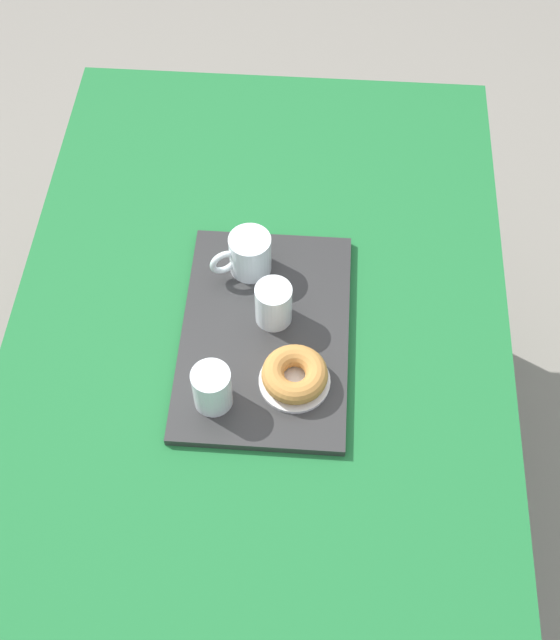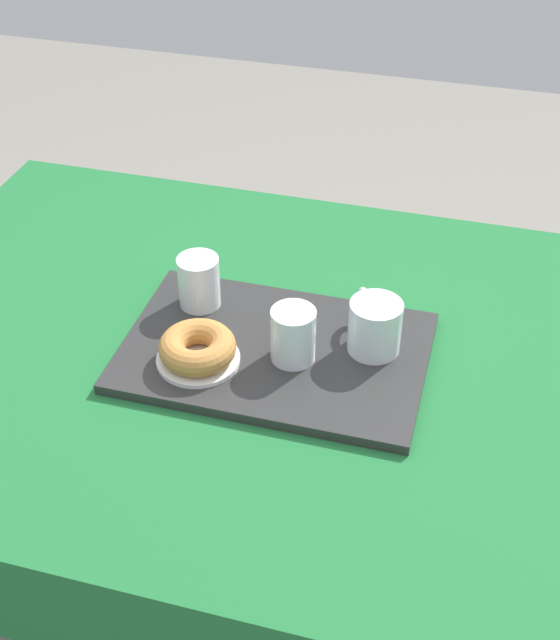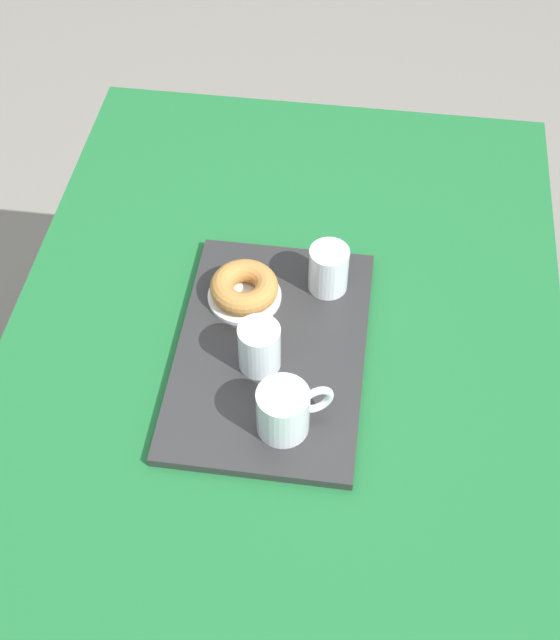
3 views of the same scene
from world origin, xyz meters
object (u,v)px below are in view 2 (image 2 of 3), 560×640
at_px(tea_mug_left, 374,327).
at_px(water_glass_near, 199,284).
at_px(water_glass_far, 293,338).
at_px(serving_tray, 275,352).
at_px(donut_plate_left, 198,359).
at_px(sugar_donut_left, 197,347).
at_px(dining_table, 290,401).

distance_m(tea_mug_left, water_glass_near, 0.29).
relative_size(tea_mug_left, water_glass_far, 1.33).
xyz_separation_m(serving_tray, water_glass_far, (0.03, -0.01, 0.05)).
distance_m(serving_tray, donut_plate_left, 0.12).
distance_m(water_glass_far, sugar_donut_left, 0.14).
relative_size(serving_tray, donut_plate_left, 3.66).
distance_m(dining_table, water_glass_far, 0.16).
xyz_separation_m(dining_table, water_glass_far, (0.01, -0.03, 0.16)).
height_order(dining_table, water_glass_far, water_glass_far).
relative_size(serving_tray, sugar_donut_left, 3.98).
relative_size(water_glass_near, water_glass_far, 1.00).
xyz_separation_m(water_glass_far, sugar_donut_left, (-0.13, -0.05, -0.01)).
bearing_deg(serving_tray, water_glass_near, 152.33).
height_order(water_glass_far, donut_plate_left, water_glass_far).
relative_size(water_glass_far, donut_plate_left, 0.68).
height_order(serving_tray, donut_plate_left, donut_plate_left).
relative_size(dining_table, donut_plate_left, 11.11).
height_order(donut_plate_left, sugar_donut_left, sugar_donut_left).
xyz_separation_m(serving_tray, water_glass_near, (-0.15, 0.08, 0.05)).
bearing_deg(serving_tray, donut_plate_left, -149.54).
distance_m(serving_tray, water_glass_far, 0.06).
bearing_deg(tea_mug_left, dining_table, -167.87).
xyz_separation_m(water_glass_near, sugar_donut_left, (0.05, -0.14, -0.01)).
relative_size(tea_mug_left, sugar_donut_left, 0.99).
height_order(dining_table, sugar_donut_left, sugar_donut_left).
distance_m(serving_tray, sugar_donut_left, 0.12).
relative_size(donut_plate_left, sugar_donut_left, 1.09).
bearing_deg(water_glass_far, water_glass_near, 153.17).
distance_m(dining_table, sugar_donut_left, 0.20).
distance_m(water_glass_near, donut_plate_left, 0.15).
xyz_separation_m(water_glass_near, water_glass_far, (0.18, -0.09, -0.00)).
bearing_deg(water_glass_far, sugar_donut_left, -160.90).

